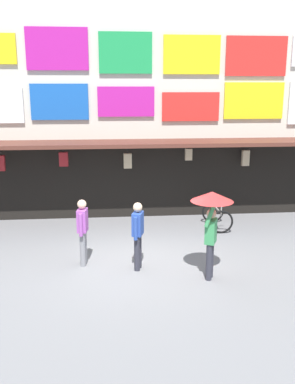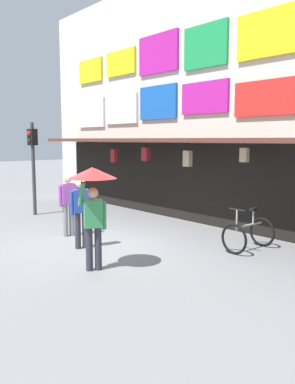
{
  "view_description": "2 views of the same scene",
  "coord_description": "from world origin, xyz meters",
  "px_view_note": "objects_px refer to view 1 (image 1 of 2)",
  "views": [
    {
      "loc": [
        -0.62,
        -10.24,
        4.36
      ],
      "look_at": [
        0.4,
        0.75,
        1.65
      ],
      "focal_mm": 40.5,
      "sensor_mm": 36.0,
      "label": 1
    },
    {
      "loc": [
        8.47,
        -5.4,
        2.62
      ],
      "look_at": [
        1.15,
        0.76,
        1.39
      ],
      "focal_mm": 38.17,
      "sensor_mm": 36.0,
      "label": 2
    }
  ],
  "objects_px": {
    "pedestrian_with_umbrella": "(212,211)",
    "bicycle_parked": "(217,216)",
    "pedestrian_in_white": "(83,229)",
    "pedestrian_in_black": "(138,232)"
  },
  "relations": [
    {
      "from": "pedestrian_in_white",
      "to": "pedestrian_in_black",
      "type": "bearing_deg",
      "value": -16.43
    },
    {
      "from": "pedestrian_in_white",
      "to": "pedestrian_in_black",
      "type": "xyz_separation_m",
      "value": [
        1.33,
        -0.39,
        0.0
      ]
    },
    {
      "from": "pedestrian_with_umbrella",
      "to": "pedestrian_in_white",
      "type": "bearing_deg",
      "value": 159.93
    },
    {
      "from": "bicycle_parked",
      "to": "pedestrian_with_umbrella",
      "type": "xyz_separation_m",
      "value": [
        -1.09,
        -3.63,
        1.25
      ]
    },
    {
      "from": "pedestrian_in_white",
      "to": "pedestrian_with_umbrella",
      "type": "height_order",
      "value": "pedestrian_with_umbrella"
    },
    {
      "from": "pedestrian_in_black",
      "to": "pedestrian_in_white",
      "type": "bearing_deg",
      "value": 163.57
    },
    {
      "from": "bicycle_parked",
      "to": "pedestrian_in_black",
      "type": "height_order",
      "value": "pedestrian_in_black"
    },
    {
      "from": "pedestrian_with_umbrella",
      "to": "bicycle_parked",
      "type": "bearing_deg",
      "value": 73.27
    },
    {
      "from": "bicycle_parked",
      "to": "pedestrian_with_umbrella",
      "type": "bearing_deg",
      "value": -106.73
    },
    {
      "from": "pedestrian_in_white",
      "to": "pedestrian_in_black",
      "type": "relative_size",
      "value": 1.0
    }
  ]
}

